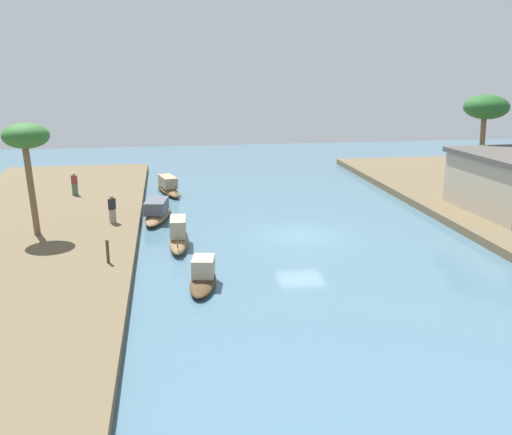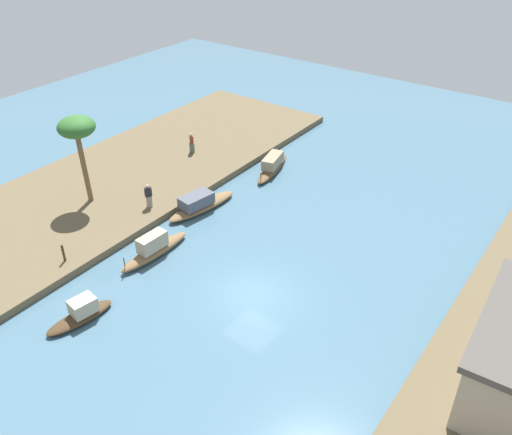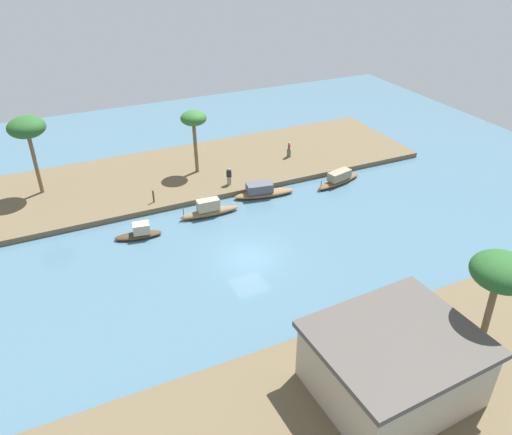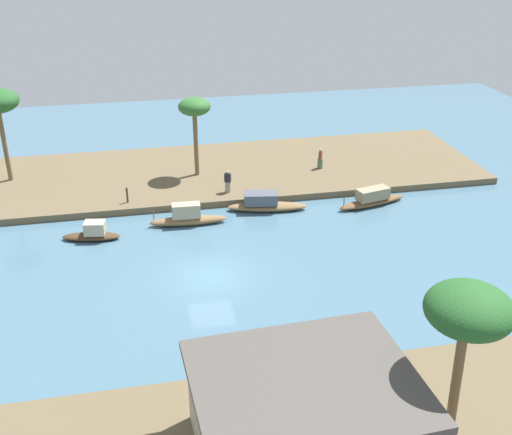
# 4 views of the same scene
# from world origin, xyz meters

# --- Properties ---
(river_water) EXTENTS (74.15, 74.15, 0.00)m
(river_water) POSITION_xyz_m (0.00, 0.00, 0.00)
(river_water) COLOR #476B7F
(river_water) RESTS_ON ground
(riverbank_left) EXTENTS (44.85, 11.79, 0.47)m
(riverbank_left) POSITION_xyz_m (0.00, -14.65, 0.23)
(riverbank_left) COLOR brown
(riverbank_left) RESTS_ON ground
(sampan_downstream_large) EXTENTS (3.61, 1.61, 1.18)m
(sampan_downstream_large) POSITION_xyz_m (6.39, -5.77, 0.42)
(sampan_downstream_large) COLOR #47331E
(sampan_downstream_large) RESTS_ON river_water
(sampan_open_hull) EXTENTS (5.19, 2.16, 1.23)m
(sampan_open_hull) POSITION_xyz_m (-12.06, -7.07, 0.48)
(sampan_open_hull) COLOR brown
(sampan_open_hull) RESTS_ON river_water
(sampan_upstream_small) EXTENTS (4.93, 1.16, 1.44)m
(sampan_upstream_small) POSITION_xyz_m (0.52, -6.64, 0.51)
(sampan_upstream_small) COLOR brown
(sampan_upstream_small) RESTS_ON river_water
(sampan_with_red_awning) EXTENTS (5.43, 2.07, 1.26)m
(sampan_with_red_awning) POSITION_xyz_m (-4.76, -7.75, 0.48)
(sampan_with_red_awning) COLOR brown
(sampan_with_red_awning) RESTS_ON river_water
(person_on_near_bank) EXTENTS (0.54, 0.54, 1.56)m
(person_on_near_bank) POSITION_xyz_m (-10.25, -13.31, 1.08)
(person_on_near_bank) COLOR #4C664C
(person_on_near_bank) RESTS_ON riverbank_left
(person_by_mooring) EXTENTS (0.51, 0.51, 1.59)m
(person_by_mooring) POSITION_xyz_m (-2.66, -10.20, 1.15)
(person_by_mooring) COLOR gray
(person_by_mooring) RESTS_ON riverbank_left
(mooring_post) EXTENTS (0.14, 0.14, 1.06)m
(mooring_post) POSITION_xyz_m (4.20, -9.85, 1.00)
(mooring_post) COLOR #4C3823
(mooring_post) RESTS_ON riverbank_left
(palm_tree_left_near) EXTENTS (2.31, 2.31, 5.77)m
(palm_tree_left_near) POSITION_xyz_m (-0.97, -13.99, 5.40)
(palm_tree_left_near) COLOR brown
(palm_tree_left_near) RESTS_ON riverbank_left
(palm_tree_right_tall) EXTENTS (2.96, 2.96, 6.65)m
(palm_tree_right_tall) POSITION_xyz_m (-6.73, 14.14, 6.17)
(palm_tree_right_tall) COLOR brown
(palm_tree_right_tall) RESTS_ON riverbank_right
(riverside_building) EXTENTS (7.85, 6.73, 3.52)m
(riverside_building) POSITION_xyz_m (-1.42, 13.75, 2.25)
(riverside_building) COLOR tan
(riverside_building) RESTS_ON riverbank_right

